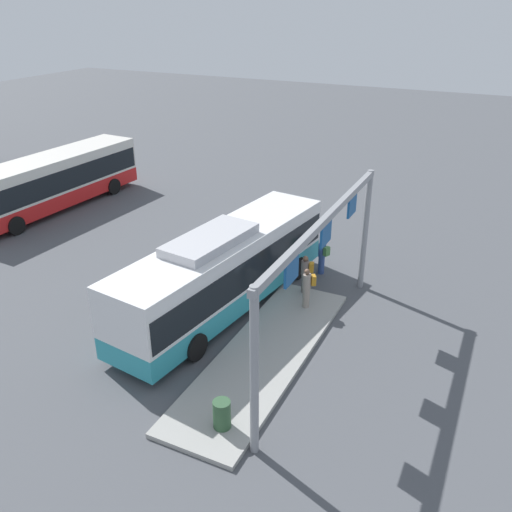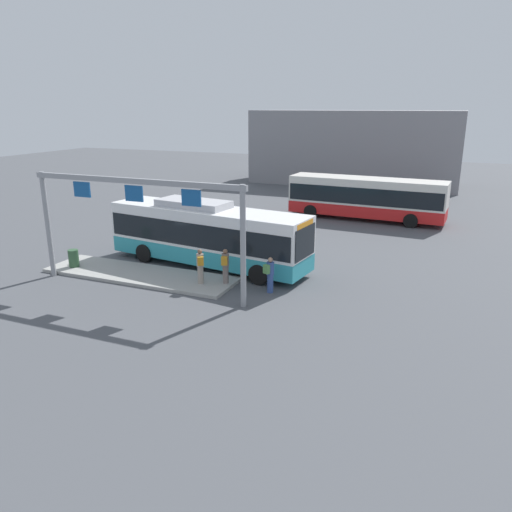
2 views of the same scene
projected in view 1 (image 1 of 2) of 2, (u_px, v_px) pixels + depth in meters
name	position (u px, v px, depth m)	size (l,w,h in m)	color
ground_plane	(226.00, 307.00, 22.06)	(120.00, 120.00, 0.00)	#4C4F54
platform_curb	(264.00, 355.00, 19.00)	(10.00, 2.80, 0.16)	#9E9E99
bus_main	(225.00, 267.00, 21.27)	(11.42, 3.96, 3.46)	teal
bus_background_left	(53.00, 179.00, 31.54)	(11.52, 3.19, 3.10)	red
person_boarding	(322.00, 256.00, 24.32)	(0.48, 0.60, 1.67)	#334C8C
person_waiting_near	(306.00, 273.00, 22.44)	(0.44, 0.58, 1.67)	slate
person_waiting_mid	(307.00, 287.00, 21.39)	(0.54, 0.60, 1.67)	gray
platform_sign_gantry	(325.00, 253.00, 17.69)	(10.83, 0.24, 5.20)	gray
trash_bin	(222.00, 414.00, 15.53)	(0.52, 0.52, 0.90)	#2D5133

